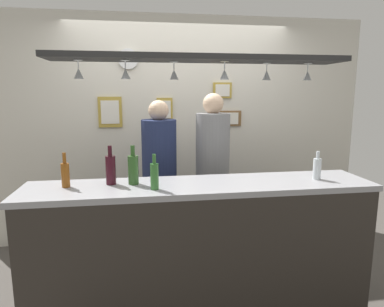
% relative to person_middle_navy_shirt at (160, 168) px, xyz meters
% --- Properties ---
extents(ground_plane, '(8.00, 8.00, 0.00)m').
position_rel_person_middle_navy_shirt_xyz_m(ground_plane, '(0.27, -0.43, -1.01)').
color(ground_plane, '#4C4742').
extents(back_wall, '(4.40, 0.06, 2.60)m').
position_rel_person_middle_navy_shirt_xyz_m(back_wall, '(0.27, 0.67, 0.29)').
color(back_wall, silver).
rests_on(back_wall, ground_plane).
extents(bar_counter, '(2.70, 0.55, 1.05)m').
position_rel_person_middle_navy_shirt_xyz_m(bar_counter, '(0.27, -0.93, -0.30)').
color(bar_counter, '#99999E').
rests_on(bar_counter, ground_plane).
extents(overhead_glass_rack, '(2.20, 0.36, 0.04)m').
position_rel_person_middle_navy_shirt_xyz_m(overhead_glass_rack, '(0.27, -0.73, 0.98)').
color(overhead_glass_rack, black).
extents(hanging_wineglass_far_left, '(0.07, 0.07, 0.13)m').
position_rel_person_middle_navy_shirt_xyz_m(hanging_wineglass_far_left, '(-0.60, -0.72, 0.87)').
color(hanging_wineglass_far_left, silver).
rests_on(hanging_wineglass_far_left, overhead_glass_rack).
extents(hanging_wineglass_left, '(0.07, 0.07, 0.13)m').
position_rel_person_middle_navy_shirt_xyz_m(hanging_wineglass_left, '(-0.27, -0.74, 0.87)').
color(hanging_wineglass_left, silver).
rests_on(hanging_wineglass_left, overhead_glass_rack).
extents(hanging_wineglass_center_left, '(0.07, 0.07, 0.13)m').
position_rel_person_middle_navy_shirt_xyz_m(hanging_wineglass_center_left, '(0.08, -0.67, 0.87)').
color(hanging_wineglass_center_left, silver).
rests_on(hanging_wineglass_center_left, overhead_glass_rack).
extents(hanging_wineglass_center, '(0.07, 0.07, 0.13)m').
position_rel_person_middle_navy_shirt_xyz_m(hanging_wineglass_center, '(0.45, -0.76, 0.87)').
color(hanging_wineglass_center, silver).
rests_on(hanging_wineglass_center, overhead_glass_rack).
extents(hanging_wineglass_center_right, '(0.07, 0.07, 0.13)m').
position_rel_person_middle_navy_shirt_xyz_m(hanging_wineglass_center_right, '(0.81, -0.68, 0.87)').
color(hanging_wineglass_center_right, silver).
rests_on(hanging_wineglass_center_right, overhead_glass_rack).
extents(hanging_wineglass_right, '(0.07, 0.07, 0.13)m').
position_rel_person_middle_navy_shirt_xyz_m(hanging_wineglass_right, '(1.14, -0.69, 0.87)').
color(hanging_wineglass_right, silver).
rests_on(hanging_wineglass_right, overhead_glass_rack).
extents(person_middle_navy_shirt, '(0.34, 0.34, 1.67)m').
position_rel_person_middle_navy_shirt_xyz_m(person_middle_navy_shirt, '(0.00, 0.00, 0.00)').
color(person_middle_navy_shirt, '#2D334C').
rests_on(person_middle_navy_shirt, ground_plane).
extents(person_right_grey_shirt, '(0.34, 0.34, 1.74)m').
position_rel_person_middle_navy_shirt_xyz_m(person_right_grey_shirt, '(0.53, -0.00, 0.04)').
color(person_right_grey_shirt, '#2D334C').
rests_on(person_right_grey_shirt, ground_plane).
extents(bottle_wine_dark_red, '(0.08, 0.08, 0.30)m').
position_rel_person_middle_navy_shirt_xyz_m(bottle_wine_dark_red, '(-0.41, -0.69, 0.16)').
color(bottle_wine_dark_red, '#380F19').
rests_on(bottle_wine_dark_red, bar_counter).
extents(bottle_champagne_green, '(0.08, 0.08, 0.30)m').
position_rel_person_middle_navy_shirt_xyz_m(bottle_champagne_green, '(-0.24, -0.71, 0.16)').
color(bottle_champagne_green, '#2D5623').
rests_on(bottle_champagne_green, bar_counter).
extents(bottle_soda_clear, '(0.06, 0.06, 0.23)m').
position_rel_person_middle_navy_shirt_xyz_m(bottle_soda_clear, '(1.22, -0.79, 0.13)').
color(bottle_soda_clear, silver).
rests_on(bottle_soda_clear, bar_counter).
extents(bottle_beer_green_import, '(0.06, 0.06, 0.26)m').
position_rel_person_middle_navy_shirt_xyz_m(bottle_beer_green_import, '(-0.09, -0.88, 0.14)').
color(bottle_beer_green_import, '#336B2D').
rests_on(bottle_beer_green_import, bar_counter).
extents(bottle_beer_amber_tall, '(0.06, 0.06, 0.26)m').
position_rel_person_middle_navy_shirt_xyz_m(bottle_beer_amber_tall, '(-0.74, -0.72, 0.14)').
color(bottle_beer_amber_tall, brown).
rests_on(bottle_beer_amber_tall, bar_counter).
extents(picture_frame_caricature, '(0.26, 0.02, 0.34)m').
position_rel_person_middle_navy_shirt_xyz_m(picture_frame_caricature, '(-0.51, 0.63, 0.52)').
color(picture_frame_caricature, '#B29338').
rests_on(picture_frame_caricature, back_wall).
extents(picture_frame_crest, '(0.18, 0.02, 0.26)m').
position_rel_person_middle_navy_shirt_xyz_m(picture_frame_crest, '(0.10, 0.63, 0.55)').
color(picture_frame_crest, '#B29338').
rests_on(picture_frame_crest, back_wall).
extents(picture_frame_lower_pair, '(0.30, 0.02, 0.18)m').
position_rel_person_middle_navy_shirt_xyz_m(picture_frame_lower_pair, '(0.86, 0.63, 0.43)').
color(picture_frame_lower_pair, brown).
rests_on(picture_frame_lower_pair, back_wall).
extents(picture_frame_upper_small, '(0.22, 0.02, 0.18)m').
position_rel_person_middle_navy_shirt_xyz_m(picture_frame_upper_small, '(0.78, 0.63, 0.76)').
color(picture_frame_upper_small, '#B29338').
rests_on(picture_frame_upper_small, back_wall).
extents(wall_clock, '(0.22, 0.03, 0.22)m').
position_rel_person_middle_navy_shirt_xyz_m(wall_clock, '(-0.29, 0.62, 1.10)').
color(wall_clock, white).
rests_on(wall_clock, back_wall).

